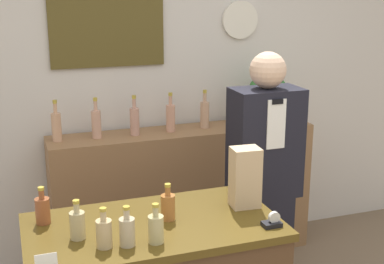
% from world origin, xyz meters
% --- Properties ---
extents(back_wall, '(5.20, 0.09, 2.70)m').
position_xyz_m(back_wall, '(-0.00, 2.00, 1.36)').
color(back_wall, silver).
rests_on(back_wall, ground_plane).
extents(back_shelf, '(1.96, 0.36, 1.01)m').
position_xyz_m(back_shelf, '(0.17, 1.76, 0.50)').
color(back_shelf, '#8E6642').
rests_on(back_shelf, ground_plane).
extents(shopkeeper, '(0.42, 0.26, 1.66)m').
position_xyz_m(shopkeeper, '(0.43, 0.98, 0.83)').
color(shopkeeper, black).
rests_on(shopkeeper, ground_plane).
extents(potted_plant, '(0.30, 0.30, 0.39)m').
position_xyz_m(potted_plant, '(0.82, 1.72, 1.22)').
color(potted_plant, '#B27047').
rests_on(potted_plant, back_shelf).
extents(paper_bag, '(0.15, 0.13, 0.31)m').
position_xyz_m(paper_bag, '(0.08, 0.53, 1.08)').
color(paper_bag, tan).
rests_on(paper_bag, display_counter).
extents(tape_dispenser, '(0.09, 0.06, 0.07)m').
position_xyz_m(tape_dispenser, '(0.11, 0.26, 0.95)').
color(tape_dispenser, black).
rests_on(tape_dispenser, display_counter).
extents(price_card_left, '(0.09, 0.02, 0.06)m').
position_xyz_m(price_card_left, '(-0.94, 0.23, 0.95)').
color(price_card_left, white).
rests_on(price_card_left, display_counter).
extents(counter_bottle_0, '(0.07, 0.07, 0.19)m').
position_xyz_m(counter_bottle_0, '(-0.92, 0.66, 1.00)').
color(counter_bottle_0, brown).
rests_on(counter_bottle_0, display_counter).
extents(counter_bottle_1, '(0.07, 0.07, 0.19)m').
position_xyz_m(counter_bottle_1, '(-0.78, 0.44, 1.00)').
color(counter_bottle_1, tan).
rests_on(counter_bottle_1, display_counter).
extents(counter_bottle_2, '(0.07, 0.07, 0.19)m').
position_xyz_m(counter_bottle_2, '(-0.68, 0.32, 1.00)').
color(counter_bottle_2, tan).
rests_on(counter_bottle_2, display_counter).
extents(counter_bottle_3, '(0.07, 0.07, 0.19)m').
position_xyz_m(counter_bottle_3, '(-0.58, 0.30, 1.00)').
color(counter_bottle_3, tan).
rests_on(counter_bottle_3, display_counter).
extents(counter_bottle_4, '(0.07, 0.07, 0.19)m').
position_xyz_m(counter_bottle_4, '(-0.46, 0.29, 1.00)').
color(counter_bottle_4, tan).
rests_on(counter_bottle_4, display_counter).
extents(counter_bottle_5, '(0.07, 0.07, 0.19)m').
position_xyz_m(counter_bottle_5, '(-0.34, 0.50, 1.00)').
color(counter_bottle_5, '#A36431').
rests_on(counter_bottle_5, display_counter).
extents(shelf_bottle_0, '(0.07, 0.07, 0.29)m').
position_xyz_m(shelf_bottle_0, '(-0.73, 1.78, 1.11)').
color(shelf_bottle_0, tan).
rests_on(shelf_bottle_0, back_shelf).
extents(shelf_bottle_1, '(0.07, 0.07, 0.29)m').
position_xyz_m(shelf_bottle_1, '(-0.47, 1.77, 1.11)').
color(shelf_bottle_1, tan).
rests_on(shelf_bottle_1, back_shelf).
extents(shelf_bottle_2, '(0.07, 0.07, 0.29)m').
position_xyz_m(shelf_bottle_2, '(-0.20, 1.75, 1.11)').
color(shelf_bottle_2, tan).
rests_on(shelf_bottle_2, back_shelf).
extents(shelf_bottle_3, '(0.07, 0.07, 0.29)m').
position_xyz_m(shelf_bottle_3, '(0.07, 1.76, 1.11)').
color(shelf_bottle_3, tan).
rests_on(shelf_bottle_3, back_shelf).
extents(shelf_bottle_4, '(0.07, 0.07, 0.29)m').
position_xyz_m(shelf_bottle_4, '(0.34, 1.77, 1.11)').
color(shelf_bottle_4, tan).
rests_on(shelf_bottle_4, back_shelf).
extents(shelf_bottle_5, '(0.07, 0.07, 0.29)m').
position_xyz_m(shelf_bottle_5, '(0.60, 1.78, 1.11)').
color(shelf_bottle_5, tan).
rests_on(shelf_bottle_5, back_shelf).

